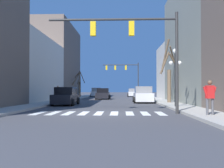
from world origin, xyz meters
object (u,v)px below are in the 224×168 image
at_px(car_parked_right_far, 96,92).
at_px(pedestrian_on_left_sidewalk, 57,92).
at_px(pedestrian_near_right_corner, 210,94).
at_px(street_tree_right_mid, 80,85).
at_px(car_at_intersection, 103,94).
at_px(street_lamp_right_corner, 175,65).
at_px(traffic_signal_far, 125,72).
at_px(street_tree_left_near, 79,87).
at_px(traffic_signal_near, 137,39).
at_px(pedestrian_on_right_sidewalk, 58,92).
at_px(car_parked_left_mid, 133,93).
at_px(street_tree_right_far, 169,74).
at_px(car_driving_toward_lane, 66,97).
at_px(car_parked_left_near, 143,95).

height_order(car_parked_right_far, pedestrian_on_left_sidewalk, car_parked_right_far).
relative_size(pedestrian_near_right_corner, street_tree_right_mid, 0.37).
bearing_deg(car_at_intersection, pedestrian_near_right_corner, 15.88).
height_order(street_lamp_right_corner, pedestrian_near_right_corner, street_lamp_right_corner).
bearing_deg(traffic_signal_far, car_parked_right_far, 164.48).
bearing_deg(pedestrian_on_left_sidewalk, street_tree_left_near, 54.46).
bearing_deg(car_parked_right_far, traffic_signal_near, -170.83).
xyz_separation_m(pedestrian_on_left_sidewalk, street_tree_right_mid, (0.34, 15.04, 1.14)).
xyz_separation_m(car_parked_right_far, street_tree_left_near, (-2.16, -8.60, 1.01)).
bearing_deg(pedestrian_near_right_corner, car_at_intersection, 91.62).
relative_size(pedestrian_near_right_corner, pedestrian_on_right_sidewalk, 1.04).
bearing_deg(traffic_signal_far, pedestrian_on_left_sidewalk, -113.83).
xyz_separation_m(car_parked_left_mid, street_tree_left_near, (-9.41, -8.37, 1.08)).
distance_m(traffic_signal_near, street_tree_left_near, 29.20).
height_order(traffic_signal_near, street_tree_right_mid, traffic_signal_near).
bearing_deg(car_parked_right_far, pedestrian_on_right_sidewalk, 176.22).
relative_size(street_lamp_right_corner, pedestrian_on_right_sidewalk, 2.63).
relative_size(pedestrian_near_right_corner, street_tree_left_near, 0.42).
xyz_separation_m(traffic_signal_far, car_at_intersection, (-3.39, -12.64, -4.12)).
bearing_deg(street_tree_right_far, car_driving_toward_lane, -165.33).
xyz_separation_m(traffic_signal_near, pedestrian_on_left_sidewalk, (-8.68, 15.76, -3.28)).
bearing_deg(car_driving_toward_lane, street_tree_right_far, -75.33).
xyz_separation_m(car_parked_left_near, car_parked_left_mid, (-0.02, 23.62, -0.05)).
bearing_deg(car_parked_right_far, pedestrian_near_right_corner, -166.52).
bearing_deg(street_tree_right_mid, car_parked_right_far, 66.97).
xyz_separation_m(car_at_intersection, pedestrian_on_right_sidewalk, (-3.96, -10.67, 0.37)).
height_order(street_lamp_right_corner, pedestrian_on_right_sidewalk, street_lamp_right_corner).
relative_size(street_lamp_right_corner, street_tree_right_far, 0.69).
bearing_deg(pedestrian_on_left_sidewalk, traffic_signal_near, -93.77).
height_order(car_parked_right_far, pedestrian_on_right_sidewalk, pedestrian_on_right_sidewalk).
bearing_deg(street_lamp_right_corner, traffic_signal_near, -125.21).
height_order(car_parked_left_mid, pedestrian_on_right_sidewalk, pedestrian_on_right_sidewalk).
relative_size(traffic_signal_far, street_tree_left_near, 1.69).
bearing_deg(car_at_intersection, street_lamp_right_corner, 20.40).
bearing_deg(car_at_intersection, car_parked_left_near, 27.26).
bearing_deg(car_parked_right_far, street_tree_left_near, 165.89).
bearing_deg(car_driving_toward_lane, pedestrian_on_right_sidewalk, 24.43).
distance_m(traffic_signal_far, street_tree_left_near, 10.97).
bearing_deg(car_driving_toward_lane, pedestrian_near_right_corner, -138.04).
bearing_deg(street_tree_left_near, street_lamp_right_corner, -64.69).
bearing_deg(pedestrian_on_left_sidewalk, street_lamp_right_corner, -76.66).
height_order(traffic_signal_far, car_at_intersection, traffic_signal_far).
height_order(car_parked_left_mid, pedestrian_near_right_corner, pedestrian_near_right_corner).
distance_m(street_lamp_right_corner, street_tree_right_far, 6.35).
xyz_separation_m(car_parked_left_mid, street_tree_right_far, (2.44, -25.64, 2.21)).
xyz_separation_m(car_at_intersection, pedestrian_on_left_sidewalk, (-5.10, -6.56, 0.33)).
xyz_separation_m(car_driving_toward_lane, car_parked_left_mid, (7.29, 28.19, -0.00)).
height_order(car_at_intersection, pedestrian_near_right_corner, pedestrian_near_right_corner).
height_order(pedestrian_on_right_sidewalk, street_tree_right_mid, street_tree_right_mid).
relative_size(street_lamp_right_corner, pedestrian_near_right_corner, 2.53).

